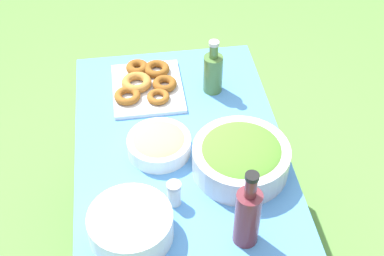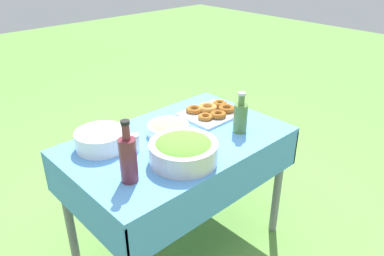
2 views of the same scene
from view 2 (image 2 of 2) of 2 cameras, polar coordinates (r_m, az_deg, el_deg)
The scene contains 9 objects.
ground_plane at distance 2.52m, azimuth -1.91°, elevation -17.20°, with size 14.00×14.00×0.00m, color #609342.
picnic_table at distance 2.12m, azimuth -2.17°, elevation -4.39°, with size 1.22×0.77×0.77m.
salad_bowl at distance 1.83m, azimuth -1.31°, elevation -3.36°, with size 0.34×0.34×0.12m.
pasta_bowl at distance 2.10m, azimuth -3.70°, elevation -0.02°, with size 0.23×0.23×0.08m.
donut_platter at distance 2.34m, azimuth 3.00°, elevation 2.54°, with size 0.34×0.30×0.05m.
plate_stack at distance 2.01m, azimuth -13.69°, elevation -1.72°, with size 0.27×0.27×0.10m.
olive_oil_bottle at distance 2.12m, azimuth 7.39°, elevation 1.73°, with size 0.08×0.08×0.24m.
wine_bottle at distance 1.68m, azimuth -9.70°, elevation -4.53°, with size 0.08×0.08×0.30m.
salt_shaker at distance 1.95m, azimuth -8.70°, elevation -2.24°, with size 0.05×0.05×0.09m.
Camera 2 is at (-1.18, -1.38, 1.75)m, focal length 35.00 mm.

